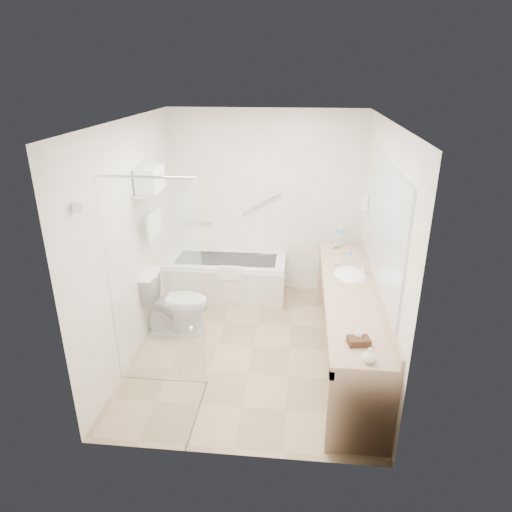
# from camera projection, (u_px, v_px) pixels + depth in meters

# --- Properties ---
(floor) EXTENTS (3.20, 3.20, 0.00)m
(floor) POSITION_uv_depth(u_px,v_px,m) (253.00, 346.00, 5.24)
(floor) COLOR tan
(floor) RESTS_ON ground
(ceiling) EXTENTS (2.60, 3.20, 0.10)m
(ceiling) POSITION_uv_depth(u_px,v_px,m) (253.00, 121.00, 4.29)
(ceiling) COLOR silver
(ceiling) RESTS_ON wall_back
(wall_back) EXTENTS (2.60, 0.10, 2.50)m
(wall_back) POSITION_uv_depth(u_px,v_px,m) (266.00, 203.00, 6.23)
(wall_back) COLOR white
(wall_back) RESTS_ON ground
(wall_front) EXTENTS (2.60, 0.10, 2.50)m
(wall_front) POSITION_uv_depth(u_px,v_px,m) (229.00, 323.00, 3.29)
(wall_front) COLOR white
(wall_front) RESTS_ON ground
(wall_left) EXTENTS (0.10, 3.20, 2.50)m
(wall_left) POSITION_uv_depth(u_px,v_px,m) (133.00, 240.00, 4.88)
(wall_left) COLOR white
(wall_left) RESTS_ON ground
(wall_right) EXTENTS (0.10, 3.20, 2.50)m
(wall_right) POSITION_uv_depth(u_px,v_px,m) (380.00, 249.00, 4.64)
(wall_right) COLOR white
(wall_right) RESTS_ON ground
(bathtub) EXTENTS (1.60, 0.73, 0.59)m
(bathtub) POSITION_uv_depth(u_px,v_px,m) (227.00, 277.00, 6.32)
(bathtub) COLOR white
(bathtub) RESTS_ON floor
(grab_bar_short) EXTENTS (0.40, 0.03, 0.03)m
(grab_bar_short) POSITION_uv_depth(u_px,v_px,m) (198.00, 223.00, 6.40)
(grab_bar_short) COLOR silver
(grab_bar_short) RESTS_ON wall_back
(grab_bar_long) EXTENTS (0.53, 0.03, 0.33)m
(grab_bar_long) POSITION_uv_depth(u_px,v_px,m) (262.00, 204.00, 6.20)
(grab_bar_long) COLOR silver
(grab_bar_long) RESTS_ON wall_back
(shower_enclosure) EXTENTS (0.96, 0.91, 2.11)m
(shower_enclosure) POSITION_uv_depth(u_px,v_px,m) (171.00, 299.00, 4.04)
(shower_enclosure) COLOR silver
(shower_enclosure) RESTS_ON floor
(towel_shelf) EXTENTS (0.24, 0.55, 0.81)m
(towel_shelf) POSITION_uv_depth(u_px,v_px,m) (151.00, 187.00, 5.00)
(towel_shelf) COLOR silver
(towel_shelf) RESTS_ON wall_left
(vanity_counter) EXTENTS (0.55, 2.70, 0.95)m
(vanity_counter) POSITION_uv_depth(u_px,v_px,m) (349.00, 308.00, 4.76)
(vanity_counter) COLOR tan
(vanity_counter) RESTS_ON floor
(sink) EXTENTS (0.40, 0.52, 0.14)m
(sink) POSITION_uv_depth(u_px,v_px,m) (350.00, 276.00, 5.06)
(sink) COLOR white
(sink) RESTS_ON vanity_counter
(faucet) EXTENTS (0.03, 0.03, 0.14)m
(faucet) POSITION_uv_depth(u_px,v_px,m) (364.00, 268.00, 5.00)
(faucet) COLOR silver
(faucet) RESTS_ON vanity_counter
(mirror) EXTENTS (0.02, 2.00, 1.20)m
(mirror) POSITION_uv_depth(u_px,v_px,m) (384.00, 226.00, 4.39)
(mirror) COLOR #B1B5BD
(mirror) RESTS_ON wall_right
(hairdryer_unit) EXTENTS (0.08, 0.10, 0.18)m
(hairdryer_unit) POSITION_uv_depth(u_px,v_px,m) (365.00, 202.00, 5.53)
(hairdryer_unit) COLOR silver
(hairdryer_unit) RESTS_ON wall_right
(toilet) EXTENTS (0.80, 0.46, 0.78)m
(toilet) POSITION_uv_depth(u_px,v_px,m) (176.00, 303.00, 5.39)
(toilet) COLOR white
(toilet) RESTS_ON floor
(amenity_basket) EXTENTS (0.20, 0.15, 0.06)m
(amenity_basket) POSITION_uv_depth(u_px,v_px,m) (359.00, 341.00, 3.75)
(amenity_basket) COLOR #452718
(amenity_basket) RESTS_ON vanity_counter
(soap_bottle_a) EXTENTS (0.09, 0.13, 0.06)m
(soap_bottle_a) POSITION_uv_depth(u_px,v_px,m) (358.00, 339.00, 3.78)
(soap_bottle_a) COLOR silver
(soap_bottle_a) RESTS_ON vanity_counter
(soap_bottle_b) EXTENTS (0.11, 0.14, 0.10)m
(soap_bottle_b) POSITION_uv_depth(u_px,v_px,m) (369.00, 357.00, 3.51)
(soap_bottle_b) COLOR silver
(soap_bottle_b) RESTS_ON vanity_counter
(water_bottle_left) EXTENTS (0.07, 0.07, 0.22)m
(water_bottle_left) POSITION_uv_depth(u_px,v_px,m) (337.00, 239.00, 5.78)
(water_bottle_left) COLOR silver
(water_bottle_left) RESTS_ON vanity_counter
(water_bottle_mid) EXTENTS (0.06, 0.06, 0.18)m
(water_bottle_mid) POSITION_uv_depth(u_px,v_px,m) (350.00, 261.00, 5.17)
(water_bottle_mid) COLOR silver
(water_bottle_mid) RESTS_ON vanity_counter
(water_bottle_right) EXTENTS (0.07, 0.07, 0.21)m
(water_bottle_right) POSITION_uv_depth(u_px,v_px,m) (342.00, 239.00, 5.79)
(water_bottle_right) COLOR silver
(water_bottle_right) RESTS_ON vanity_counter
(drinking_glass_near) EXTENTS (0.09, 0.09, 0.10)m
(drinking_glass_near) POSITION_uv_depth(u_px,v_px,m) (336.00, 262.00, 5.24)
(drinking_glass_near) COLOR silver
(drinking_glass_near) RESTS_ON vanity_counter
(drinking_glass_far) EXTENTS (0.08, 0.08, 0.10)m
(drinking_glass_far) POSITION_uv_depth(u_px,v_px,m) (336.00, 244.00, 5.75)
(drinking_glass_far) COLOR silver
(drinking_glass_far) RESTS_ON vanity_counter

